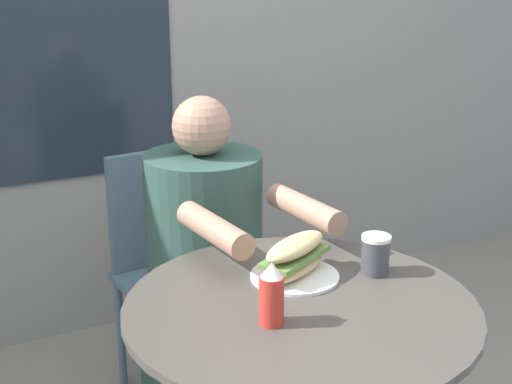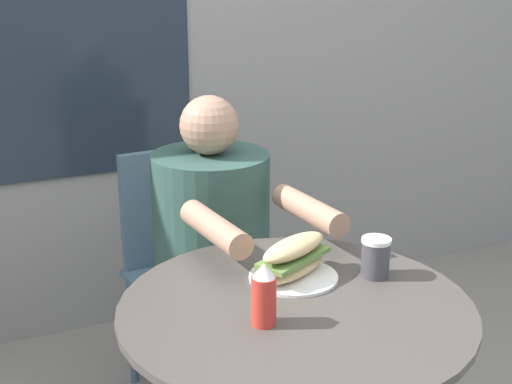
{
  "view_description": "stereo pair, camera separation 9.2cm",
  "coord_description": "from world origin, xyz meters",
  "views": [
    {
      "loc": [
        -0.76,
        -1.24,
        1.5
      ],
      "look_at": [
        0.0,
        0.22,
        0.96
      ],
      "focal_mm": 50.0,
      "sensor_mm": 36.0,
      "label": 1
    },
    {
      "loc": [
        -0.67,
        -1.28,
        1.5
      ],
      "look_at": [
        0.0,
        0.22,
        0.96
      ],
      "focal_mm": 50.0,
      "sensor_mm": 36.0,
      "label": 2
    }
  ],
  "objects": [
    {
      "name": "drink_cup",
      "position": [
        0.24,
        0.06,
        0.81
      ],
      "size": [
        0.07,
        0.07,
        0.1
      ],
      "color": "#424247",
      "rests_on": "cafe_table"
    },
    {
      "name": "condiment_bottle",
      "position": [
        -0.1,
        -0.05,
        0.83
      ],
      "size": [
        0.05,
        0.05,
        0.14
      ],
      "color": "red",
      "rests_on": "cafe_table"
    },
    {
      "name": "diner_chair",
      "position": [
        0.03,
        0.94,
        0.52
      ],
      "size": [
        0.41,
        0.41,
        0.87
      ],
      "rotation": [
        0.0,
        0.0,
        3.23
      ],
      "color": "slate",
      "rests_on": "ground_plane"
    },
    {
      "name": "cafe_table",
      "position": [
        0.0,
        0.0,
        0.56
      ],
      "size": [
        0.81,
        0.81,
        0.76
      ],
      "color": "#47423D",
      "rests_on": "ground_plane"
    },
    {
      "name": "sandwich_on_plate",
      "position": [
        0.06,
        0.12,
        0.81
      ],
      "size": [
        0.23,
        0.22,
        0.1
      ],
      "rotation": [
        0.0,
        0.0,
        0.47
      ],
      "color": "white",
      "rests_on": "cafe_table"
    },
    {
      "name": "seated_diner",
      "position": [
        0.04,
        0.59,
        0.48
      ],
      "size": [
        0.4,
        0.66,
        1.12
      ],
      "rotation": [
        0.0,
        0.0,
        3.23
      ],
      "color": "#2D4C42",
      "rests_on": "ground_plane"
    }
  ]
}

